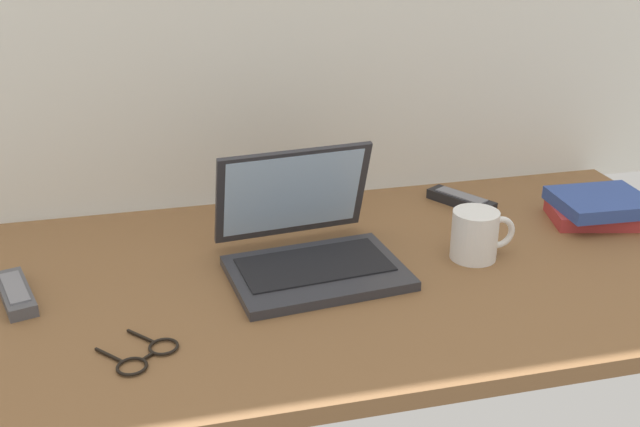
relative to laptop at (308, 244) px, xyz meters
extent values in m
cube|color=brown|center=(0.02, -0.03, -0.06)|extent=(1.60, 0.76, 0.03)
cube|color=#2D2D33|center=(0.00, -0.05, -0.04)|extent=(0.33, 0.25, 0.02)
cube|color=black|center=(0.00, -0.03, -0.03)|extent=(0.28, 0.17, 0.00)
cube|color=#2D2D33|center=(-0.01, 0.09, 0.07)|extent=(0.31, 0.10, 0.19)
cube|color=#A5C6EA|center=(-0.01, 0.09, 0.07)|extent=(0.27, 0.08, 0.17)
cylinder|color=white|center=(0.31, -0.04, 0.00)|extent=(0.09, 0.09, 0.10)
torus|color=white|center=(0.36, -0.04, 0.00)|extent=(0.07, 0.01, 0.07)
cylinder|color=brown|center=(0.31, -0.04, 0.04)|extent=(0.08, 0.08, 0.00)
cube|color=#4C4C51|center=(-0.52, 0.00, -0.03)|extent=(0.09, 0.17, 0.02)
cube|color=slate|center=(-0.52, 0.00, -0.02)|extent=(0.06, 0.12, 0.00)
cube|color=black|center=(0.40, 0.21, -0.03)|extent=(0.12, 0.16, 0.02)
cube|color=slate|center=(0.40, 0.21, -0.02)|extent=(0.09, 0.12, 0.00)
torus|color=black|center=(-0.33, -0.26, -0.04)|extent=(0.07, 0.07, 0.01)
torus|color=black|center=(-0.28, -0.22, -0.04)|extent=(0.07, 0.07, 0.01)
cube|color=black|center=(-0.30, -0.24, -0.04)|extent=(0.02, 0.02, 0.00)
cube|color=black|center=(-0.36, -0.22, -0.04)|extent=(0.04, 0.05, 0.00)
cube|color=black|center=(-0.31, -0.18, -0.04)|extent=(0.04, 0.05, 0.00)
cube|color=#B23333|center=(0.65, 0.05, -0.03)|extent=(0.22, 0.17, 0.03)
cube|color=#334C99|center=(0.65, 0.05, 0.00)|extent=(0.20, 0.17, 0.03)
camera|label=1|loc=(-0.28, -1.23, 0.60)|focal=42.39mm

